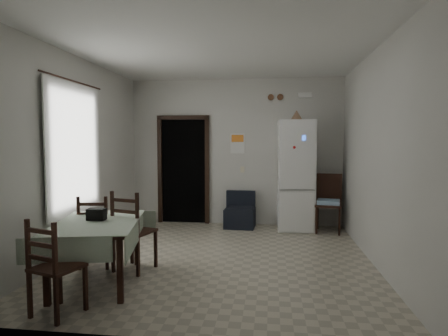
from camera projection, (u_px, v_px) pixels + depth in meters
name	position (u px, v px, depth m)	size (l,w,h in m)	color
ground	(220.00, 258.00, 5.34)	(4.50, 4.50, 0.00)	#B2A891
ceiling	(219.00, 51.00, 5.14)	(4.20, 4.50, 0.02)	white
wall_back	(235.00, 152.00, 7.47)	(4.20, 0.02, 2.90)	silver
wall_front	(181.00, 167.00, 3.01)	(4.20, 0.02, 2.90)	silver
wall_left	(78.00, 156.00, 5.51)	(0.02, 4.50, 2.90)	silver
wall_right	(376.00, 157.00, 4.98)	(0.02, 4.50, 2.90)	silver
doorway	(186.00, 170.00, 7.83)	(1.06, 0.52, 2.22)	black
window_recess	(68.00, 149.00, 5.31)	(0.10, 1.20, 1.60)	silver
curtain	(75.00, 149.00, 5.29)	(0.02, 1.45, 1.85)	silver
curtain_rod	(74.00, 81.00, 5.23)	(0.02, 0.02, 1.60)	black
calendar	(238.00, 143.00, 7.44)	(0.28, 0.02, 0.40)	white
calendar_image	(238.00, 138.00, 7.42)	(0.24, 0.01, 0.14)	orange
light_switch	(242.00, 169.00, 7.46)	(0.08, 0.02, 0.12)	beige
vent_left	(271.00, 97.00, 7.29)	(0.12, 0.12, 0.03)	brown
vent_right	(280.00, 97.00, 7.27)	(0.12, 0.12, 0.03)	brown
emergency_light	(305.00, 95.00, 7.18)	(0.25, 0.07, 0.09)	white
fridge	(296.00, 175.00, 7.03)	(0.67, 0.67, 2.05)	white
tan_cone	(297.00, 115.00, 6.96)	(0.23, 0.23, 0.19)	#A77E5D
navy_seat	(240.00, 210.00, 7.21)	(0.57, 0.55, 0.69)	black
corner_chair	(328.00, 203.00, 6.81)	(0.46, 0.46, 1.06)	black
dining_table	(98.00, 252.00, 4.38)	(0.92, 1.39, 0.72)	#96A78F
black_bag	(97.00, 214.00, 4.44)	(0.21, 0.13, 0.14)	black
dining_chair_far_left	(97.00, 230.00, 4.98)	(0.41, 0.41, 0.95)	black
dining_chair_far_right	(134.00, 230.00, 4.81)	(0.44, 0.44, 1.04)	black
dining_chair_near_head	(57.00, 266.00, 3.56)	(0.40, 0.40, 0.94)	black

